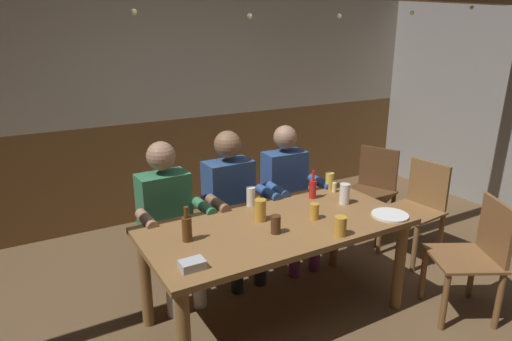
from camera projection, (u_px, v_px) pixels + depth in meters
ground_plane at (289, 328)px, 3.12m from camera, size 7.96×7.96×0.00m
back_wall_upper at (162, 57)px, 4.60m from camera, size 6.63×0.12×1.32m
back_wall_wainscot at (169, 167)px, 4.96m from camera, size 6.63×0.12×1.09m
dining_table at (277, 236)px, 3.08m from camera, size 1.85×0.89×0.74m
person_0 at (168, 214)px, 3.36m from camera, size 0.53×0.54×1.23m
person_1 at (232, 199)px, 3.63m from camera, size 0.54×0.52×1.25m
person_2 at (289, 190)px, 3.88m from camera, size 0.52×0.53×1.23m
chair_empty_near_right at (475, 255)px, 3.16m from camera, size 0.60×0.60×0.88m
chair_empty_near_left at (418, 207)px, 4.03m from camera, size 0.48×0.48×0.88m
chair_empty_far_end at (372, 189)px, 4.48m from camera, size 0.58×0.58×0.88m
table_candle at (334, 187)px, 3.63m from camera, size 0.04×0.04×0.08m
condiment_caddy at (192, 265)px, 2.46m from camera, size 0.14×0.10×0.05m
plate_0 at (390, 215)px, 3.16m from camera, size 0.26×0.26×0.01m
bottle_0 at (313, 188)px, 3.48m from camera, size 0.06×0.06×0.23m
bottle_1 at (187, 228)px, 2.77m from camera, size 0.06×0.06×0.23m
pint_glass_0 at (345, 194)px, 3.37m from camera, size 0.08×0.08×0.16m
pint_glass_1 at (340, 226)px, 2.85m from camera, size 0.08×0.08×0.13m
pint_glass_2 at (260, 210)px, 3.07m from camera, size 0.08×0.08×0.16m
pint_glass_3 at (276, 224)px, 2.88m from camera, size 0.07×0.07×0.12m
pint_glass_4 at (251, 196)px, 3.34m from camera, size 0.07×0.07×0.14m
pint_glass_5 at (329, 181)px, 3.71m from camera, size 0.08×0.08×0.14m
pint_glass_6 at (314, 211)px, 3.10m from camera, size 0.06×0.06×0.11m
string_lights at (249, 8)px, 2.94m from camera, size 4.68×0.04×0.14m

